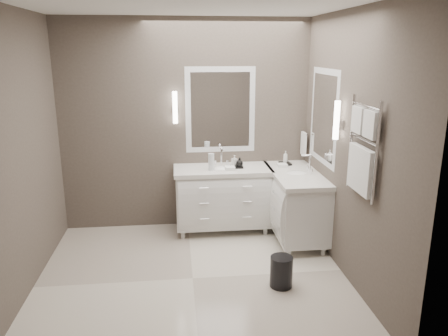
{
  "coord_description": "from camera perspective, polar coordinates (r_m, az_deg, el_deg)",
  "views": [
    {
      "loc": [
        -0.13,
        -4.09,
        2.31
      ],
      "look_at": [
        0.41,
        0.7,
        0.99
      ],
      "focal_mm": 35.0,
      "sensor_mm": 36.0,
      "label": 1
    }
  ],
  "objects": [
    {
      "name": "amenity_tray_back",
      "position": [
        5.56,
        1.69,
        0.17
      ],
      "size": [
        0.17,
        0.13,
        0.02
      ],
      "primitive_type": "cube",
      "rotation": [
        0.0,
        0.0,
        -0.06
      ],
      "color": "black",
      "rests_on": "vanity_back"
    },
    {
      "name": "ceiling",
      "position": [
        4.12,
        -4.87,
        20.73
      ],
      "size": [
        3.2,
        3.0,
        0.01
      ],
      "primitive_type": "cube",
      "color": "white",
      "rests_on": "wall_back"
    },
    {
      "name": "wall_right",
      "position": [
        4.55,
        16.19,
        2.49
      ],
      "size": [
        0.01,
        3.0,
        2.7
      ],
      "primitive_type": "cube",
      "color": "#4E453E",
      "rests_on": "floor"
    },
    {
      "name": "vanity_back",
      "position": [
        5.66,
        -0.17,
        -3.54
      ],
      "size": [
        1.24,
        0.59,
        0.97
      ],
      "color": "white",
      "rests_on": "floor"
    },
    {
      "name": "amenity_tray_right",
      "position": [
        5.77,
        7.99,
        0.6
      ],
      "size": [
        0.15,
        0.18,
        0.03
      ],
      "primitive_type": "cube",
      "rotation": [
        0.0,
        0.0,
        0.1
      ],
      "color": "black",
      "rests_on": "vanity_right"
    },
    {
      "name": "sconce_back",
      "position": [
        5.57,
        -6.41,
        7.79
      ],
      "size": [
        0.06,
        0.06,
        0.4
      ],
      "color": "white",
      "rests_on": "wall_back"
    },
    {
      "name": "water_bottle",
      "position": [
        5.41,
        -1.67,
        0.79
      ],
      "size": [
        0.1,
        0.1,
        0.21
      ],
      "primitive_type": "cylinder",
      "rotation": [
        0.0,
        0.0,
        0.43
      ],
      "color": "silver",
      "rests_on": "vanity_back"
    },
    {
      "name": "soap_bottle_b",
      "position": [
        5.52,
        2.05,
        0.79
      ],
      "size": [
        0.1,
        0.1,
        0.11
      ],
      "primitive_type": "imported",
      "rotation": [
        0.0,
        0.0,
        -0.12
      ],
      "color": "black",
      "rests_on": "amenity_tray_back"
    },
    {
      "name": "wall_left",
      "position": [
        4.46,
        -25.55,
        1.32
      ],
      "size": [
        0.01,
        3.0,
        2.7
      ],
      "primitive_type": "cube",
      "color": "#4E453E",
      "rests_on": "floor"
    },
    {
      "name": "sconce_right",
      "position": [
        4.68,
        14.49,
        5.97
      ],
      "size": [
        0.06,
        0.06,
        0.4
      ],
      "color": "white",
      "rests_on": "wall_right"
    },
    {
      "name": "wall_front",
      "position": [
        2.77,
        -3.29,
        -5.08
      ],
      "size": [
        3.2,
        0.01,
        2.7
      ],
      "primitive_type": "cube",
      "color": "#4E453E",
      "rests_on": "floor"
    },
    {
      "name": "soap_bottle_a",
      "position": [
        5.55,
        1.36,
        1.0
      ],
      "size": [
        0.08,
        0.08,
        0.13
      ],
      "primitive_type": "imported",
      "rotation": [
        0.0,
        0.0,
        0.39
      ],
      "color": "white",
      "rests_on": "amenity_tray_back"
    },
    {
      "name": "soap_bottle_c",
      "position": [
        5.75,
        8.02,
        1.46
      ],
      "size": [
        0.06,
        0.06,
        0.15
      ],
      "primitive_type": "imported",
      "rotation": [
        0.0,
        0.0,
        0.01
      ],
      "color": "white",
      "rests_on": "amenity_tray_right"
    },
    {
      "name": "towel_bar_corner",
      "position": [
        5.83,
        10.36,
        3.22
      ],
      "size": [
        0.03,
        0.22,
        0.3
      ],
      "color": "white",
      "rests_on": "wall_right"
    },
    {
      "name": "mirror_back",
      "position": [
        5.66,
        -0.48,
        7.57
      ],
      "size": [
        0.9,
        0.02,
        1.1
      ],
      "color": "white",
      "rests_on": "wall_back"
    },
    {
      "name": "wall_back",
      "position": [
        5.68,
        -5.03,
        5.5
      ],
      "size": [
        3.2,
        0.01,
        2.7
      ],
      "primitive_type": "cube",
      "color": "#4E453E",
      "rests_on": "floor"
    },
    {
      "name": "waste_bin",
      "position": [
        4.52,
        7.49,
        -13.27
      ],
      "size": [
        0.25,
        0.25,
        0.32
      ],
      "primitive_type": "cylinder",
      "rotation": [
        0.0,
        0.0,
        -0.08
      ],
      "color": "black",
      "rests_on": "floor"
    },
    {
      "name": "towel_ladder",
      "position": [
        4.16,
        17.6,
        1.81
      ],
      "size": [
        0.06,
        0.58,
        0.9
      ],
      "color": "white",
      "rests_on": "wall_right"
    },
    {
      "name": "mirror_right",
      "position": [
        5.24,
        12.88,
        6.57
      ],
      "size": [
        0.02,
        0.9,
        1.1
      ],
      "color": "white",
      "rests_on": "wall_right"
    },
    {
      "name": "vanity_right",
      "position": [
        5.51,
        9.3,
        -4.25
      ],
      "size": [
        0.59,
        1.24,
        0.97
      ],
      "color": "white",
      "rests_on": "floor"
    },
    {
      "name": "floor",
      "position": [
        4.71,
        -4.11,
        -14.23
      ],
      "size": [
        3.2,
        3.0,
        0.01
      ],
      "primitive_type": "cube",
      "color": "silver",
      "rests_on": "ground"
    }
  ]
}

